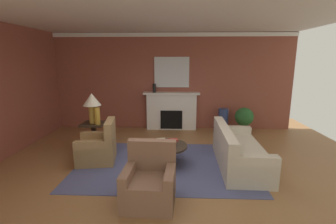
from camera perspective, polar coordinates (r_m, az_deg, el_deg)
The scene contains 20 objects.
ground_plane at distance 5.24m, azimuth -1.34°, elevation -13.42°, with size 9.52×9.52×0.00m, color olive.
wall_fireplace at distance 8.06m, azimuth 0.15°, elevation 7.06°, with size 7.92×0.12×3.09m, color brown.
ceiling_panel at distance 5.10m, azimuth -1.29°, elevation 21.84°, with size 7.92×7.09×0.06m, color white.
crown_moulding at distance 7.98m, azimuth 0.13°, elevation 17.55°, with size 7.92×0.08×0.12m, color white.
area_rug at distance 5.51m, azimuth -0.87°, elevation -12.02°, with size 3.77×2.63×0.01m, color #4C517A.
fireplace at distance 7.99m, azimuth 0.82°, elevation 0.00°, with size 1.80×0.35×1.22m.
mantel_mirror at distance 7.94m, azimuth 0.87°, elevation 9.23°, with size 1.11×0.04×0.96m, color silver.
sofa at distance 5.54m, azimuth 15.90°, elevation -9.08°, with size 0.94×2.12×0.85m.
armchair_near_window at distance 5.77m, azimuth -15.86°, elevation -8.14°, with size 0.91×0.91×0.95m.
armchair_facing_fireplace at distance 4.11m, azimuth -4.26°, elevation -16.33°, with size 0.84×0.84×0.95m.
coffee_table at distance 5.38m, azimuth -0.89°, elevation -8.83°, with size 1.00×1.00×0.45m.
side_table at distance 6.50m, azimuth -16.79°, elevation -5.03°, with size 0.56×0.56×0.70m.
table_lamp at distance 6.31m, azimuth -17.24°, elevation 2.15°, with size 0.44×0.44×0.75m.
vase_mantel_left at distance 7.85m, azimuth -3.21°, elevation 5.56°, with size 0.11×0.11×0.28m, color black.
vase_on_side_table at distance 6.21m, azimuth -16.12°, elevation -0.90°, with size 0.13×0.13×0.42m, color #B7892D.
vase_tall_corner at distance 7.87m, azimuth 12.67°, elevation -1.97°, with size 0.31×0.31×0.76m, color navy.
book_red_cover at distance 5.22m, azimuth 0.12°, elevation -7.84°, with size 0.26×0.20×0.06m, color navy.
book_art_folio at distance 5.40m, azimuth -1.59°, elevation -6.54°, with size 0.19×0.15×0.05m, color tan.
book_small_novel at distance 5.25m, azimuth 0.92°, elevation -6.59°, with size 0.25×0.14×0.04m, color maroon.
potted_plant at distance 7.82m, azimuth 17.25°, elevation -1.48°, with size 0.56×0.56×0.83m.
Camera 1 is at (0.32, -4.72, 2.27)m, focal length 26.23 mm.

